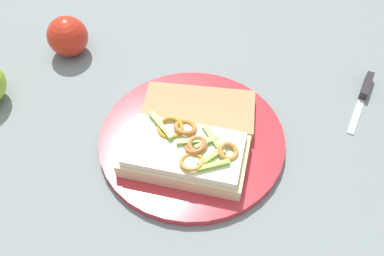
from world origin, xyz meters
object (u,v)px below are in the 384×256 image
object	(u,v)px
knife	(364,93)
bread_slice_side	(199,111)
apple_0	(68,36)
sandwich	(186,153)
plate	(192,139)

from	to	relation	value
knife	bread_slice_side	bearing A→B (deg)	-52.24
apple_0	sandwich	bearing A→B (deg)	-12.27
sandwich	apple_0	xyz separation A→B (m)	(-0.32, 0.07, 0.01)
plate	bread_slice_side	xyz separation A→B (m)	(-0.02, 0.04, 0.02)
sandwich	knife	xyz separation A→B (m)	(0.15, 0.29, -0.02)
bread_slice_side	apple_0	distance (m)	0.28
plate	bread_slice_side	distance (m)	0.05
plate	sandwich	xyz separation A→B (m)	(0.02, -0.04, 0.02)
sandwich	plate	bearing A→B (deg)	-88.66
bread_slice_side	knife	size ratio (longest dim) A/B	1.24
plate	bread_slice_side	size ratio (longest dim) A/B	1.63
sandwich	apple_0	bearing A→B (deg)	-36.48
plate	sandwich	bearing A→B (deg)	-64.44
apple_0	bread_slice_side	bearing A→B (deg)	2.14
sandwich	bread_slice_side	world-z (taller)	sandwich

